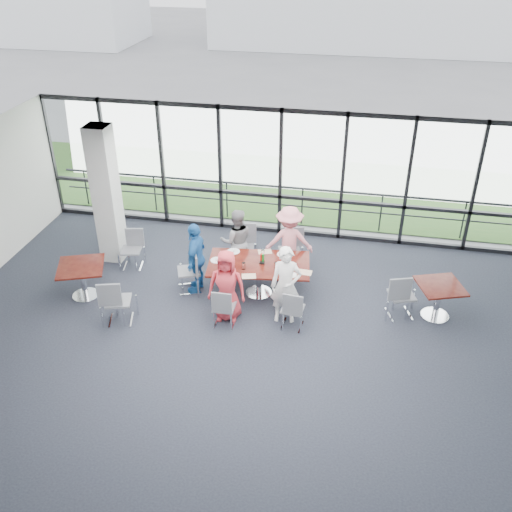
% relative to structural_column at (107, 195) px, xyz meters
% --- Properties ---
extents(floor, '(12.00, 10.00, 0.02)m').
position_rel_structural_column_xyz_m(floor, '(3.60, -3.00, -1.61)').
color(floor, '#1F222D').
rests_on(floor, ground).
extents(ceiling, '(12.00, 10.00, 0.04)m').
position_rel_structural_column_xyz_m(ceiling, '(3.60, -3.00, 1.60)').
color(ceiling, white).
rests_on(ceiling, ground).
extents(curtain_wall_back, '(12.00, 0.10, 3.20)m').
position_rel_structural_column_xyz_m(curtain_wall_back, '(3.60, 2.00, 0.00)').
color(curtain_wall_back, white).
rests_on(curtain_wall_back, ground).
extents(structural_column, '(0.50, 0.50, 3.20)m').
position_rel_structural_column_xyz_m(structural_column, '(0.00, 0.00, 0.00)').
color(structural_column, silver).
rests_on(structural_column, ground).
extents(apron, '(80.00, 70.00, 0.02)m').
position_rel_structural_column_xyz_m(apron, '(3.60, 7.00, -1.62)').
color(apron, gray).
rests_on(apron, ground).
extents(grass_strip, '(80.00, 5.00, 0.01)m').
position_rel_structural_column_xyz_m(grass_strip, '(3.60, 5.00, -1.59)').
color(grass_strip, '#306127').
rests_on(grass_strip, ground).
extents(hangar_aux, '(10.00, 6.00, 4.00)m').
position_rel_structural_column_xyz_m(hangar_aux, '(-14.40, 25.00, 0.40)').
color(hangar_aux, white).
rests_on(hangar_aux, ground).
extents(guard_rail, '(12.00, 0.06, 0.06)m').
position_rel_structural_column_xyz_m(guard_rail, '(3.60, 2.60, -1.10)').
color(guard_rail, '#2D2D33').
rests_on(guard_rail, ground).
extents(main_table, '(2.22, 1.40, 0.75)m').
position_rel_structural_column_xyz_m(main_table, '(3.62, -0.81, -0.96)').
color(main_table, '#340908').
rests_on(main_table, ground).
extents(side_table_left, '(1.18, 1.18, 0.75)m').
position_rel_structural_column_xyz_m(side_table_left, '(0.03, -1.64, -0.96)').
color(side_table_left, '#340908').
rests_on(side_table_left, ground).
extents(side_table_right, '(1.06, 1.06, 0.75)m').
position_rel_structural_column_xyz_m(side_table_right, '(7.27, -0.92, -0.97)').
color(side_table_right, '#340908').
rests_on(side_table_right, ground).
extents(diner_near_left, '(0.77, 0.52, 1.51)m').
position_rel_structural_column_xyz_m(diner_near_left, '(3.17, -1.76, -0.84)').
color(diner_near_left, '#CF343E').
rests_on(diner_near_left, ground).
extents(diner_near_right, '(0.65, 0.51, 1.63)m').
position_rel_structural_column_xyz_m(diner_near_right, '(4.31, -1.61, -0.78)').
color(diner_near_right, white).
rests_on(diner_near_right, ground).
extents(diner_far_left, '(0.84, 0.65, 1.51)m').
position_rel_structural_column_xyz_m(diner_far_left, '(2.96, 0.00, -0.84)').
color(diner_far_left, gray).
rests_on(diner_far_left, ground).
extents(diner_far_right, '(1.14, 0.73, 1.64)m').
position_rel_structural_column_xyz_m(diner_far_right, '(4.12, 0.11, -0.78)').
color(diner_far_right, pink).
rests_on(diner_far_right, ground).
extents(diner_end, '(0.52, 0.94, 1.59)m').
position_rel_structural_column_xyz_m(diner_end, '(2.30, -0.91, -0.81)').
color(diner_end, '#2060A7').
rests_on(diner_end, ground).
extents(chair_main_nl, '(0.42, 0.42, 0.84)m').
position_rel_structural_column_xyz_m(chair_main_nl, '(3.17, -2.00, -1.18)').
color(chair_main_nl, slate).
rests_on(chair_main_nl, ground).
extents(chair_main_nr, '(0.45, 0.45, 0.84)m').
position_rel_structural_column_xyz_m(chair_main_nr, '(4.49, -1.81, -1.18)').
color(chair_main_nr, slate).
rests_on(chair_main_nr, ground).
extents(chair_main_fl, '(0.55, 0.55, 0.98)m').
position_rel_structural_column_xyz_m(chair_main_fl, '(3.06, 0.19, -1.11)').
color(chair_main_fl, slate).
rests_on(chair_main_fl, ground).
extents(chair_main_fr, '(0.58, 0.58, 0.96)m').
position_rel_structural_column_xyz_m(chair_main_fr, '(4.12, 0.26, -1.12)').
color(chair_main_fr, slate).
rests_on(chair_main_fr, ground).
extents(chair_main_end, '(0.60, 0.60, 0.95)m').
position_rel_structural_column_xyz_m(chair_main_end, '(2.14, -0.97, -1.13)').
color(chair_main_end, slate).
rests_on(chair_main_end, ground).
extents(chair_spare_la, '(0.59, 0.59, 0.98)m').
position_rel_structural_column_xyz_m(chair_spare_la, '(1.12, -2.31, -1.11)').
color(chair_spare_la, slate).
rests_on(chair_spare_la, ground).
extents(chair_spare_lb, '(0.50, 0.50, 0.88)m').
position_rel_structural_column_xyz_m(chair_spare_lb, '(0.58, -0.33, -1.16)').
color(chair_spare_lb, slate).
rests_on(chair_spare_lb, ground).
extents(chair_spare_r, '(0.60, 0.60, 0.97)m').
position_rel_structural_column_xyz_m(chair_spare_r, '(6.55, -1.02, -1.12)').
color(chair_spare_r, slate).
rests_on(chair_spare_r, ground).
extents(plate_nl, '(0.28, 0.28, 0.01)m').
position_rel_structural_column_xyz_m(plate_nl, '(3.10, -1.27, -0.84)').
color(plate_nl, white).
rests_on(plate_nl, main_table).
extents(plate_nr, '(0.24, 0.24, 0.01)m').
position_rel_structural_column_xyz_m(plate_nr, '(4.34, -1.14, -0.84)').
color(plate_nr, white).
rests_on(plate_nr, main_table).
extents(plate_fl, '(0.28, 0.28, 0.01)m').
position_rel_structural_column_xyz_m(plate_fl, '(3.00, -0.46, -0.84)').
color(plate_fl, white).
rests_on(plate_fl, main_table).
extents(plate_fr, '(0.26, 0.26, 0.01)m').
position_rel_structural_column_xyz_m(plate_fr, '(4.06, -0.37, -0.84)').
color(plate_fr, white).
rests_on(plate_fr, main_table).
extents(plate_end, '(0.26, 0.26, 0.01)m').
position_rel_structural_column_xyz_m(plate_end, '(2.74, -0.88, -0.84)').
color(plate_end, white).
rests_on(plate_end, main_table).
extents(tumbler_a, '(0.07, 0.07, 0.15)m').
position_rel_structural_column_xyz_m(tumbler_a, '(3.36, -1.09, -0.78)').
color(tumbler_a, white).
rests_on(tumbler_a, main_table).
extents(tumbler_b, '(0.07, 0.07, 0.15)m').
position_rel_structural_column_xyz_m(tumbler_b, '(4.01, -0.96, -0.78)').
color(tumbler_b, white).
rests_on(tumbler_b, main_table).
extents(tumbler_c, '(0.07, 0.07, 0.15)m').
position_rel_structural_column_xyz_m(tumbler_c, '(3.65, -0.50, -0.78)').
color(tumbler_c, white).
rests_on(tumbler_c, main_table).
extents(tumbler_d, '(0.06, 0.06, 0.13)m').
position_rel_structural_column_xyz_m(tumbler_d, '(2.96, -0.99, -0.79)').
color(tumbler_d, white).
rests_on(tumbler_d, main_table).
extents(menu_a, '(0.32, 0.26, 0.00)m').
position_rel_structural_column_xyz_m(menu_a, '(3.52, -1.34, -0.85)').
color(menu_a, white).
rests_on(menu_a, main_table).
extents(menu_b, '(0.31, 0.23, 0.00)m').
position_rel_structural_column_xyz_m(menu_b, '(4.60, -0.98, -0.85)').
color(menu_b, white).
rests_on(menu_b, main_table).
extents(menu_c, '(0.34, 0.28, 0.00)m').
position_rel_structural_column_xyz_m(menu_c, '(3.66, -0.32, -0.85)').
color(menu_c, white).
rests_on(menu_c, main_table).
extents(condiment_caddy, '(0.10, 0.07, 0.04)m').
position_rel_structural_column_xyz_m(condiment_caddy, '(3.69, -0.81, -0.83)').
color(condiment_caddy, black).
rests_on(condiment_caddy, main_table).
extents(ketchup_bottle, '(0.06, 0.06, 0.18)m').
position_rel_structural_column_xyz_m(ketchup_bottle, '(3.66, -0.73, -0.76)').
color(ketchup_bottle, '#AF1107').
rests_on(ketchup_bottle, main_table).
extents(green_bottle, '(0.05, 0.05, 0.20)m').
position_rel_structural_column_xyz_m(green_bottle, '(3.70, -0.77, -0.75)').
color(green_bottle, '#166C1E').
rests_on(green_bottle, main_table).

